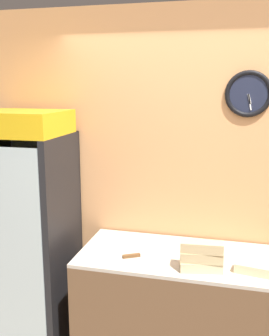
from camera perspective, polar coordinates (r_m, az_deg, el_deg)
name	(u,v)px	position (r m, az deg, el deg)	size (l,w,h in m)	color
wall_back	(217,182)	(3.15, 11.83, -2.07)	(5.20, 0.09, 2.70)	tan
prep_counter	(208,315)	(3.13, 10.67, -20.19)	(1.90, 0.70, 0.90)	brown
beverage_cooler	(31,219)	(3.32, -14.75, -7.19)	(0.65, 0.63, 1.91)	black
sandwich_stack_bottom	(201,266)	(2.71, 9.64, -13.84)	(0.29, 0.16, 0.07)	beige
sandwich_stack_middle	(201,256)	(2.68, 9.69, -12.53)	(0.29, 0.14, 0.07)	tan
sandwich_stack_top	(202,247)	(2.66, 9.74, -11.20)	(0.28, 0.13, 0.07)	tan
sandwich_flat_right	(256,269)	(2.75, 17.25, -13.88)	(0.28, 0.15, 0.06)	beige
chefs_knife	(141,255)	(2.89, 0.94, -12.52)	(0.35, 0.22, 0.02)	silver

